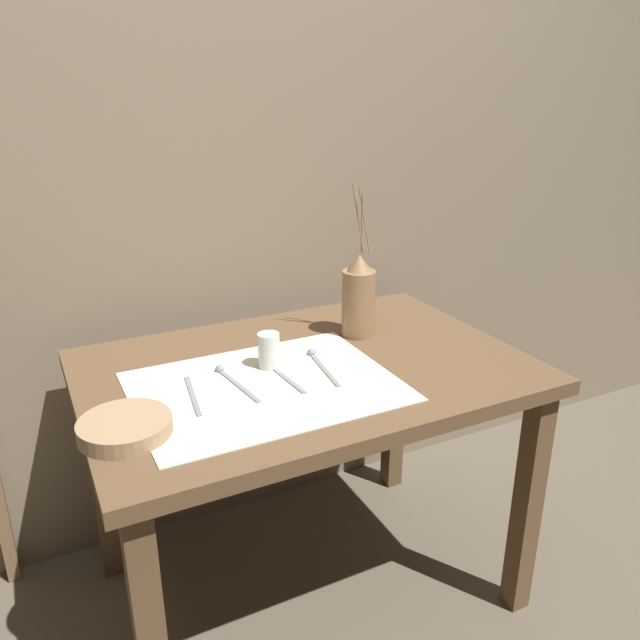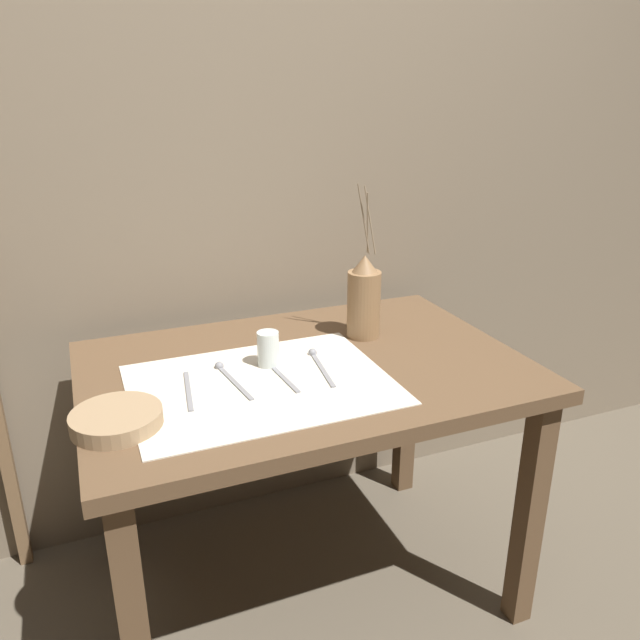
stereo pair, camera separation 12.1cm
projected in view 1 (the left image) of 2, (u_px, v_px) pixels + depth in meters
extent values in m
plane|color=brown|center=(308.00, 585.00, 1.92)|extent=(12.00, 12.00, 0.00)
cube|color=#7A6B56|center=(234.00, 170.00, 1.92)|extent=(7.00, 0.06, 2.40)
cube|color=brown|center=(306.00, 371.00, 1.67)|extent=(1.16, 0.80, 0.04)
cube|color=brown|center=(527.00, 504.00, 1.73)|extent=(0.06, 0.06, 0.71)
cube|color=brown|center=(101.00, 475.00, 1.86)|extent=(0.06, 0.06, 0.71)
cube|color=brown|center=(394.00, 401.00, 2.30)|extent=(0.06, 0.06, 0.71)
cube|color=beige|center=(265.00, 386.00, 1.54)|extent=(0.63, 0.48, 0.00)
cylinder|color=olive|center=(358.00, 303.00, 1.82)|extent=(0.10, 0.10, 0.20)
cone|color=olive|center=(359.00, 263.00, 1.78)|extent=(0.07, 0.07, 0.05)
cylinder|color=#847056|center=(358.00, 219.00, 1.73)|extent=(0.05, 0.01, 0.20)
cylinder|color=#847056|center=(364.00, 220.00, 1.74)|extent=(0.03, 0.02, 0.19)
cylinder|color=#847056|center=(362.00, 223.00, 1.74)|extent=(0.03, 0.04, 0.18)
cylinder|color=#9E7F5B|center=(125.00, 427.00, 1.32)|extent=(0.20, 0.20, 0.04)
cylinder|color=silver|center=(269.00, 350.00, 1.62)|extent=(0.06, 0.06, 0.09)
cube|color=gray|center=(193.00, 395.00, 1.48)|extent=(0.04, 0.21, 0.00)
cube|color=gray|center=(239.00, 385.00, 1.53)|extent=(0.04, 0.21, 0.00)
sphere|color=gray|center=(220.00, 369.00, 1.61)|extent=(0.02, 0.02, 0.02)
cube|color=gray|center=(284.00, 377.00, 1.58)|extent=(0.03, 0.21, 0.00)
cube|color=gray|center=(324.00, 369.00, 1.62)|extent=(0.04, 0.21, 0.00)
sphere|color=gray|center=(311.00, 353.00, 1.71)|extent=(0.02, 0.02, 0.02)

